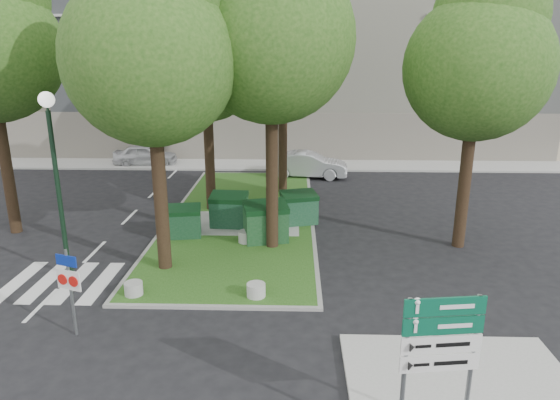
{
  "coord_description": "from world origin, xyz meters",
  "views": [
    {
      "loc": [
        2.81,
        -12.75,
        7.05
      ],
      "look_at": [
        2.3,
        4.15,
        2.0
      ],
      "focal_mm": 32.0,
      "sensor_mm": 36.0,
      "label": 1
    }
  ],
  "objects_px": {
    "bollard_right": "(256,290)",
    "car_white": "(146,155)",
    "dumpster_d": "(299,208)",
    "tree_median_near_left": "(153,42)",
    "tree_street_right": "(481,53)",
    "dumpster_a": "(184,222)",
    "tree_median_near_right": "(274,22)",
    "litter_bin": "(275,210)",
    "bollard_left": "(134,288)",
    "dumpster_b": "(229,210)",
    "traffic_sign_pole": "(70,281)",
    "tree_median_mid": "(208,53)",
    "bollard_mid": "(246,237)",
    "directional_sign": "(440,347)",
    "street_lamp": "(55,165)",
    "dumpster_c": "(266,222)",
    "car_silver": "(308,165)",
    "tree_median_far": "(285,23)"
  },
  "relations": [
    {
      "from": "bollard_right",
      "to": "tree_street_right",
      "type": "bearing_deg",
      "value": 31.69
    },
    {
      "from": "tree_street_right",
      "to": "bollard_mid",
      "type": "bearing_deg",
      "value": -178.47
    },
    {
      "from": "tree_median_far",
      "to": "bollard_mid",
      "type": "distance_m",
      "value": 10.84
    },
    {
      "from": "litter_bin",
      "to": "street_lamp",
      "type": "height_order",
      "value": "street_lamp"
    },
    {
      "from": "dumpster_d",
      "to": "bollard_right",
      "type": "distance_m",
      "value": 6.76
    },
    {
      "from": "tree_median_near_left",
      "to": "litter_bin",
      "type": "distance_m",
      "value": 9.28
    },
    {
      "from": "tree_median_mid",
      "to": "bollard_mid",
      "type": "bearing_deg",
      "value": -65.57
    },
    {
      "from": "dumpster_d",
      "to": "bollard_left",
      "type": "distance_m",
      "value": 8.27
    },
    {
      "from": "tree_median_mid",
      "to": "bollard_right",
      "type": "relative_size",
      "value": 18.02
    },
    {
      "from": "dumpster_a",
      "to": "car_white",
      "type": "xyz_separation_m",
      "value": [
        -5.29,
        12.98,
        -0.03
      ]
    },
    {
      "from": "tree_median_near_right",
      "to": "bollard_left",
      "type": "bearing_deg",
      "value": -134.74
    },
    {
      "from": "dumpster_c",
      "to": "car_silver",
      "type": "xyz_separation_m",
      "value": [
        1.86,
        10.49,
        -0.1
      ]
    },
    {
      "from": "dumpster_b",
      "to": "dumpster_c",
      "type": "distance_m",
      "value": 2.28
    },
    {
      "from": "bollard_mid",
      "to": "litter_bin",
      "type": "distance_m",
      "value": 3.11
    },
    {
      "from": "bollard_mid",
      "to": "tree_median_near_right",
      "type": "bearing_deg",
      "value": -14.67
    },
    {
      "from": "tree_median_far",
      "to": "dumpster_a",
      "type": "bearing_deg",
      "value": -119.53
    },
    {
      "from": "dumpster_d",
      "to": "litter_bin",
      "type": "distance_m",
      "value": 1.27
    },
    {
      "from": "tree_street_right",
      "to": "litter_bin",
      "type": "relative_size",
      "value": 15.51
    },
    {
      "from": "tree_median_near_left",
      "to": "tree_street_right",
      "type": "distance_m",
      "value": 10.8
    },
    {
      "from": "tree_median_mid",
      "to": "dumpster_a",
      "type": "xyz_separation_m",
      "value": [
        -0.56,
        -3.64,
        -6.27
      ]
    },
    {
      "from": "tree_median_near_right",
      "to": "dumpster_c",
      "type": "height_order",
      "value": "tree_median_near_right"
    },
    {
      "from": "tree_median_near_left",
      "to": "traffic_sign_pole",
      "type": "distance_m",
      "value": 7.23
    },
    {
      "from": "bollard_right",
      "to": "car_white",
      "type": "relative_size",
      "value": 0.14
    },
    {
      "from": "tree_street_right",
      "to": "dumpster_b",
      "type": "xyz_separation_m",
      "value": [
        -8.96,
        1.61,
        -6.19
      ]
    },
    {
      "from": "tree_median_far",
      "to": "directional_sign",
      "type": "height_order",
      "value": "tree_median_far"
    },
    {
      "from": "tree_median_near_left",
      "to": "car_white",
      "type": "relative_size",
      "value": 2.65
    },
    {
      "from": "dumpster_d",
      "to": "bollard_right",
      "type": "xyz_separation_m",
      "value": [
        -1.3,
        -6.62,
        -0.45
      ]
    },
    {
      "from": "street_lamp",
      "to": "traffic_sign_pole",
      "type": "height_order",
      "value": "street_lamp"
    },
    {
      "from": "bollard_mid",
      "to": "bollard_right",
      "type": "bearing_deg",
      "value": -80.85
    },
    {
      "from": "tree_median_near_left",
      "to": "dumpster_a",
      "type": "relative_size",
      "value": 7.26
    },
    {
      "from": "tree_median_near_left",
      "to": "tree_median_near_right",
      "type": "height_order",
      "value": "tree_median_near_right"
    },
    {
      "from": "dumpster_b",
      "to": "bollard_right",
      "type": "relative_size",
      "value": 2.85
    },
    {
      "from": "litter_bin",
      "to": "traffic_sign_pole",
      "type": "bearing_deg",
      "value": -117.15
    },
    {
      "from": "bollard_right",
      "to": "directional_sign",
      "type": "relative_size",
      "value": 0.19
    },
    {
      "from": "dumpster_d",
      "to": "traffic_sign_pole",
      "type": "distance_m",
      "value": 10.45
    },
    {
      "from": "dumpster_d",
      "to": "litter_bin",
      "type": "xyz_separation_m",
      "value": [
        -1.03,
        0.67,
        -0.33
      ]
    },
    {
      "from": "tree_median_near_right",
      "to": "dumpster_a",
      "type": "distance_m",
      "value": 8.15
    },
    {
      "from": "street_lamp",
      "to": "tree_median_far",
      "type": "bearing_deg",
      "value": 55.89
    },
    {
      "from": "tree_median_near_left",
      "to": "dumpster_c",
      "type": "relative_size",
      "value": 5.66
    },
    {
      "from": "tree_street_right",
      "to": "dumpster_c",
      "type": "bearing_deg",
      "value": -179.92
    },
    {
      "from": "tree_median_near_right",
      "to": "street_lamp",
      "type": "bearing_deg",
      "value": -158.7
    },
    {
      "from": "bollard_left",
      "to": "car_white",
      "type": "distance_m",
      "value": 18.54
    },
    {
      "from": "car_white",
      "to": "car_silver",
      "type": "height_order",
      "value": "car_silver"
    },
    {
      "from": "dumpster_c",
      "to": "traffic_sign_pole",
      "type": "xyz_separation_m",
      "value": [
        -4.54,
        -6.58,
        0.68
      ]
    },
    {
      "from": "tree_median_mid",
      "to": "bollard_right",
      "type": "height_order",
      "value": "tree_median_mid"
    },
    {
      "from": "tree_median_far",
      "to": "street_lamp",
      "type": "relative_size",
      "value": 2.01
    },
    {
      "from": "dumpster_a",
      "to": "bollard_right",
      "type": "bearing_deg",
      "value": -66.33
    },
    {
      "from": "car_white",
      "to": "bollard_left",
      "type": "bearing_deg",
      "value": -168.69
    },
    {
      "from": "tree_median_near_left",
      "to": "tree_street_right",
      "type": "height_order",
      "value": "tree_median_near_left"
    },
    {
      "from": "tree_median_mid",
      "to": "bollard_right",
      "type": "xyz_separation_m",
      "value": [
        2.61,
        -8.56,
        -6.66
      ]
    }
  ]
}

